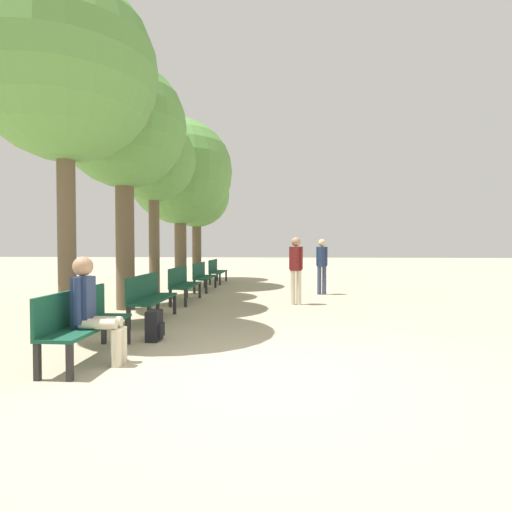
# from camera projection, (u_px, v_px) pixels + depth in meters

# --- Properties ---
(ground_plane) EXTENTS (80.00, 80.00, 0.00)m
(ground_plane) POSITION_uv_depth(u_px,v_px,m) (262.00, 374.00, 4.43)
(ground_plane) COLOR tan
(bench_row_0) EXTENTS (0.45, 1.66, 0.88)m
(bench_row_0) POSITION_uv_depth(u_px,v_px,m) (82.00, 319.00, 4.99)
(bench_row_0) COLOR #144733
(bench_row_0) RESTS_ON ground_plane
(bench_row_1) EXTENTS (0.45, 1.66, 0.88)m
(bench_row_1) POSITION_uv_depth(u_px,v_px,m) (149.00, 294.00, 7.49)
(bench_row_1) COLOR #144733
(bench_row_1) RESTS_ON ground_plane
(bench_row_2) EXTENTS (0.45, 1.66, 0.88)m
(bench_row_2) POSITION_uv_depth(u_px,v_px,m) (183.00, 282.00, 9.98)
(bench_row_2) COLOR #144733
(bench_row_2) RESTS_ON ground_plane
(bench_row_3) EXTENTS (0.45, 1.66, 0.88)m
(bench_row_3) POSITION_uv_depth(u_px,v_px,m) (203.00, 274.00, 12.48)
(bench_row_3) COLOR #144733
(bench_row_3) RESTS_ON ground_plane
(bench_row_4) EXTENTS (0.45, 1.66, 0.88)m
(bench_row_4) POSITION_uv_depth(u_px,v_px,m) (216.00, 269.00, 14.97)
(bench_row_4) COLOR #144733
(bench_row_4) RESTS_ON ground_plane
(tree_row_0) EXTENTS (2.95, 2.95, 5.74)m
(tree_row_0) POSITION_uv_depth(u_px,v_px,m) (65.00, 71.00, 6.41)
(tree_row_0) COLOR brown
(tree_row_0) RESTS_ON ground_plane
(tree_row_1) EXTENTS (2.74, 2.74, 5.45)m
(tree_row_1) POSITION_uv_depth(u_px,v_px,m) (124.00, 128.00, 8.81)
(tree_row_1) COLOR brown
(tree_row_1) RESTS_ON ground_plane
(tree_row_2) EXTENTS (2.28, 2.28, 4.90)m
(tree_row_2) POSITION_uv_depth(u_px,v_px,m) (154.00, 161.00, 10.83)
(tree_row_2) COLOR brown
(tree_row_2) RESTS_ON ground_plane
(tree_row_3) EXTENTS (3.57, 3.57, 5.71)m
(tree_row_3) POSITION_uv_depth(u_px,v_px,m) (180.00, 173.00, 13.61)
(tree_row_3) COLOR brown
(tree_row_3) RESTS_ON ground_plane
(tree_row_4) EXTENTS (2.69, 2.69, 4.84)m
(tree_row_4) POSITION_uv_depth(u_px,v_px,m) (197.00, 195.00, 16.20)
(tree_row_4) COLOR brown
(tree_row_4) RESTS_ON ground_plane
(person_seated) EXTENTS (0.62, 0.35, 1.30)m
(person_seated) POSITION_uv_depth(u_px,v_px,m) (93.00, 307.00, 4.79)
(person_seated) COLOR beige
(person_seated) RESTS_ON ground_plane
(backpack) EXTENTS (0.22, 0.32, 0.45)m
(backpack) POSITION_uv_depth(u_px,v_px,m) (155.00, 326.00, 5.98)
(backpack) COLOR black
(backpack) RESTS_ON ground_plane
(pedestrian_near) EXTENTS (0.32, 0.28, 1.60)m
(pedestrian_near) POSITION_uv_depth(u_px,v_px,m) (322.00, 263.00, 11.51)
(pedestrian_near) COLOR #384260
(pedestrian_near) RESTS_ON ground_plane
(pedestrian_mid) EXTENTS (0.33, 0.29, 1.62)m
(pedestrian_mid) POSITION_uv_depth(u_px,v_px,m) (296.00, 266.00, 9.56)
(pedestrian_mid) COLOR beige
(pedestrian_mid) RESTS_ON ground_plane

